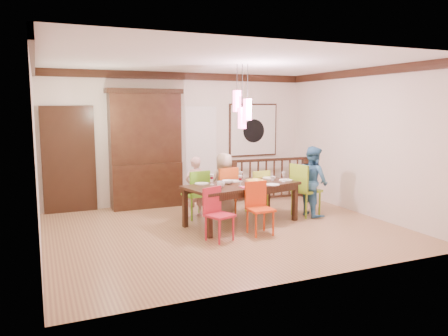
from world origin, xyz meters
name	(u,v)px	position (x,y,z in m)	size (l,w,h in m)	color
floor	(225,229)	(0.00, 0.00, 0.00)	(6.00, 6.00, 0.00)	#906245
ceiling	(225,62)	(0.00, 0.00, 2.90)	(6.00, 6.00, 0.00)	white
wall_back	(181,138)	(0.00, 2.50, 1.45)	(6.00, 6.00, 0.00)	beige
wall_left	(36,155)	(-3.00, 0.00, 1.45)	(5.00, 5.00, 0.00)	beige
wall_right	(363,142)	(3.00, 0.00, 1.45)	(5.00, 5.00, 0.00)	beige
crown_molding	(225,66)	(0.00, 0.00, 2.82)	(6.00, 5.00, 0.16)	black
panel_door	(69,161)	(-2.40, 2.45, 1.05)	(1.04, 0.07, 2.24)	black
white_doorway	(196,155)	(0.35, 2.46, 1.05)	(0.97, 0.05, 2.22)	silver
painting	(253,130)	(1.80, 2.46, 1.60)	(1.25, 0.06, 1.25)	black
pendant_cluster	(242,109)	(0.43, 0.22, 2.11)	(0.27, 0.21, 1.14)	#E64584
dining_table	(242,188)	(0.43, 0.22, 0.67)	(2.25, 1.37, 0.75)	black
chair_far_left	(195,191)	(-0.20, 0.98, 0.54)	(0.48, 0.48, 0.94)	#64B221
chair_far_mid	(223,188)	(0.38, 0.96, 0.56)	(0.50, 0.50, 0.97)	#C04C18
chair_far_right	(257,188)	(1.09, 0.90, 0.51)	(0.43, 0.43, 0.88)	#B3C535
chair_near_left	(220,211)	(-0.34, -0.57, 0.49)	(0.50, 0.50, 0.86)	red
chair_near_mid	(260,205)	(0.43, -0.51, 0.51)	(0.40, 0.40, 0.89)	red
chair_end_right	(306,186)	(1.88, 0.28, 0.60)	(0.56, 0.56, 1.04)	olive
china_hutch	(145,149)	(-0.86, 2.30, 1.26)	(1.60, 0.46, 2.53)	black
balustrade	(270,178)	(2.00, 1.95, 0.50)	(1.95, 0.22, 0.96)	black
person_far_left	(195,187)	(-0.18, 1.07, 0.59)	(0.43, 0.28, 1.19)	beige
person_far_mid	(224,184)	(0.44, 1.04, 0.62)	(0.61, 0.39, 1.24)	#BAA68C
person_end_right	(313,181)	(2.00, 0.23, 0.69)	(0.67, 0.53, 1.39)	teal
serving_bowl	(255,182)	(0.64, 0.10, 0.79)	(0.32, 0.32, 0.08)	gold
small_bowl	(228,182)	(0.20, 0.32, 0.78)	(0.21, 0.21, 0.07)	white
cup_left	(221,184)	(-0.06, 0.05, 0.80)	(0.14, 0.14, 0.11)	silver
cup_right	(273,178)	(1.13, 0.31, 0.79)	(0.09, 0.09, 0.09)	silver
plate_far_left	(202,183)	(-0.25, 0.50, 0.76)	(0.26, 0.26, 0.01)	white
plate_far_mid	(234,181)	(0.41, 0.52, 0.76)	(0.26, 0.26, 0.01)	white
plate_far_right	(269,178)	(1.20, 0.58, 0.76)	(0.26, 0.26, 0.01)	white
plate_near_left	(213,189)	(-0.26, -0.08, 0.76)	(0.26, 0.26, 0.01)	white
plate_near_mid	(272,185)	(0.89, -0.11, 0.76)	(0.26, 0.26, 0.01)	white
plate_end_right	(286,180)	(1.37, 0.23, 0.76)	(0.26, 0.26, 0.01)	white
wine_glass_a	(212,179)	(-0.10, 0.35, 0.84)	(0.08, 0.08, 0.19)	#590C19
wine_glass_b	(241,177)	(0.52, 0.44, 0.84)	(0.08, 0.08, 0.19)	silver
wine_glass_c	(240,181)	(0.31, 0.02, 0.84)	(0.08, 0.08, 0.19)	#590C19
wine_glass_d	(283,177)	(1.24, 0.09, 0.84)	(0.08, 0.08, 0.19)	silver
napkin	(246,187)	(0.33, -0.14, 0.76)	(0.18, 0.14, 0.01)	#D83359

